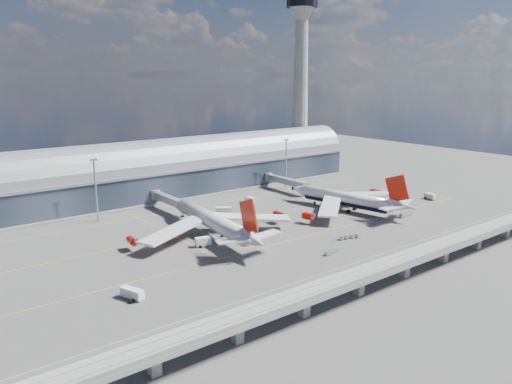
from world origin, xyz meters
TOP-DOWN VIEW (x-y plane):
  - ground at (0.00, 0.00)m, footprint 500.00×500.00m
  - taxi_lines at (0.00, 22.11)m, footprint 200.00×80.12m
  - terminal at (0.00, 77.99)m, footprint 200.00×30.00m
  - control_tower at (85.00, 83.00)m, footprint 19.00×19.00m
  - guideway at (-0.00, -55.00)m, footprint 220.00×8.50m
  - floodlight_mast_left at (-50.00, 55.00)m, footprint 3.00×0.70m
  - floodlight_mast_right at (50.00, 55.00)m, footprint 3.00×0.70m
  - airliner_left at (-23.66, 9.99)m, footprint 62.62×65.84m
  - airliner_right at (42.25, 5.24)m, footprint 57.79×60.47m
  - jet_bridge_left at (-19.95, 53.12)m, footprint 4.40×28.00m
  - jet_bridge_right at (45.43, 51.18)m, footprint 4.40×32.00m
  - service_truck_0 at (-69.03, -20.14)m, footprint 4.49×7.21m
  - service_truck_1 at (-32.29, 3.75)m, footprint 5.80×3.59m
  - service_truck_2 at (37.19, 11.87)m, footprint 9.03×3.85m
  - service_truck_3 at (88.14, -5.26)m, footprint 2.91×5.89m
  - service_truck_4 at (16.52, 41.73)m, footprint 2.58×4.69m
  - service_truck_5 at (-4.10, 32.57)m, footprint 7.01×5.64m
  - cargo_train_0 at (13.69, -21.70)m, footprint 8.83×3.71m
  - cargo_train_1 at (-2.55, -28.49)m, footprint 6.93×2.72m
  - cargo_train_2 at (54.25, -16.17)m, footprint 8.15×2.87m

SIDE VIEW (x-z plane):
  - ground at x=0.00m, z-range 0.00..0.00m
  - taxi_lines at x=0.00m, z-range 0.00..0.01m
  - cargo_train_0 at x=13.69m, z-range 0.03..1.50m
  - cargo_train_1 at x=-2.55m, z-range 0.03..1.55m
  - cargo_train_2 at x=54.25m, z-range 0.04..1.83m
  - service_truck_4 at x=16.52m, z-range 0.01..2.64m
  - service_truck_3 at x=88.14m, z-range 0.03..2.77m
  - service_truck_0 at x=-69.03m, z-range 0.05..2.89m
  - service_truck_1 at x=-32.29m, z-range 0.01..3.14m
  - service_truck_5 at x=-4.10m, z-range 0.04..3.25m
  - service_truck_2 at x=37.19m, z-range 0.07..3.24m
  - airliner_right at x=42.25m, z-range -4.64..14.64m
  - jet_bridge_left at x=-19.95m, z-range 1.55..8.80m
  - jet_bridge_right at x=45.43m, z-range 1.56..8.81m
  - guideway at x=0.00m, z-range 1.69..8.89m
  - airliner_left at x=-23.66m, z-range -4.30..15.75m
  - terminal at x=0.00m, z-range -2.66..25.34m
  - floodlight_mast_left at x=-50.00m, z-range 0.78..26.48m
  - floodlight_mast_right at x=50.00m, z-range 0.78..26.48m
  - control_tower at x=85.00m, z-range 0.14..103.14m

